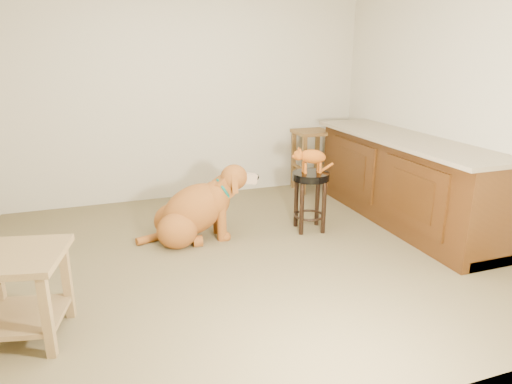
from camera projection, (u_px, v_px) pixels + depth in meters
name	position (u px, v px, depth m)	size (l,w,h in m)	color
floor	(240.00, 258.00, 4.15)	(4.50, 4.00, 0.01)	brown
room_shell	(237.00, 67.00, 3.65)	(4.54, 4.04, 2.62)	beige
cabinet_run	(403.00, 183.00, 4.91)	(0.70, 2.56, 0.94)	#43240C
padded_stool	(310.00, 190.00, 4.67)	(0.38, 0.38, 0.62)	black
wood_stool	(311.00, 159.00, 6.04)	(0.44, 0.44, 0.81)	brown
side_table	(19.00, 283.00, 2.88)	(0.69, 0.69, 0.60)	olive
golden_retriever	(195.00, 211.00, 4.47)	(1.24, 0.62, 0.79)	brown
tabby_kitten	(310.00, 157.00, 4.57)	(0.47, 0.18, 0.29)	#9F490F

